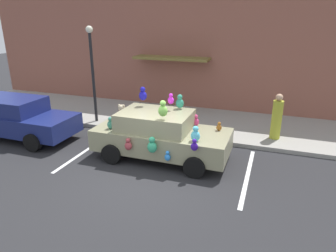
{
  "coord_description": "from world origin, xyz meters",
  "views": [
    {
      "loc": [
        3.26,
        -7.22,
        4.37
      ],
      "look_at": [
        0.01,
        1.92,
        0.9
      ],
      "focal_mm": 32.64,
      "sensor_mm": 36.0,
      "label": 1
    }
  ],
  "objects_px": {
    "parked_sedan_behind": "(16,118)",
    "teddy_bear_on_sidewalk": "(122,114)",
    "street_lamp_post": "(92,65)",
    "plush_covered_car": "(160,135)",
    "pedestrian_near_shopfront": "(277,118)"
  },
  "relations": [
    {
      "from": "parked_sedan_behind",
      "to": "teddy_bear_on_sidewalk",
      "type": "bearing_deg",
      "value": 39.62
    },
    {
      "from": "plush_covered_car",
      "to": "teddy_bear_on_sidewalk",
      "type": "xyz_separation_m",
      "value": [
        -2.68,
        2.44,
        -0.3
      ]
    },
    {
      "from": "plush_covered_car",
      "to": "parked_sedan_behind",
      "type": "bearing_deg",
      "value": -178.67
    },
    {
      "from": "plush_covered_car",
      "to": "pedestrian_near_shopfront",
      "type": "height_order",
      "value": "plush_covered_car"
    },
    {
      "from": "parked_sedan_behind",
      "to": "teddy_bear_on_sidewalk",
      "type": "height_order",
      "value": "parked_sedan_behind"
    },
    {
      "from": "plush_covered_car",
      "to": "parked_sedan_behind",
      "type": "distance_m",
      "value": 5.78
    },
    {
      "from": "parked_sedan_behind",
      "to": "street_lamp_post",
      "type": "height_order",
      "value": "street_lamp_post"
    },
    {
      "from": "pedestrian_near_shopfront",
      "to": "parked_sedan_behind",
      "type": "bearing_deg",
      "value": -163.27
    },
    {
      "from": "parked_sedan_behind",
      "to": "pedestrian_near_shopfront",
      "type": "xyz_separation_m",
      "value": [
        9.28,
        2.79,
        0.14
      ]
    },
    {
      "from": "pedestrian_near_shopfront",
      "to": "teddy_bear_on_sidewalk",
      "type": "bearing_deg",
      "value": -177.98
    },
    {
      "from": "parked_sedan_behind",
      "to": "street_lamp_post",
      "type": "distance_m",
      "value": 3.53
    },
    {
      "from": "parked_sedan_behind",
      "to": "teddy_bear_on_sidewalk",
      "type": "xyz_separation_m",
      "value": [
        3.1,
        2.57,
        -0.28
      ]
    },
    {
      "from": "plush_covered_car",
      "to": "street_lamp_post",
      "type": "xyz_separation_m",
      "value": [
        -3.78,
        2.19,
        1.74
      ]
    },
    {
      "from": "teddy_bear_on_sidewalk",
      "to": "street_lamp_post",
      "type": "bearing_deg",
      "value": -167.54
    },
    {
      "from": "teddy_bear_on_sidewalk",
      "to": "pedestrian_near_shopfront",
      "type": "bearing_deg",
      "value": 2.02
    }
  ]
}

